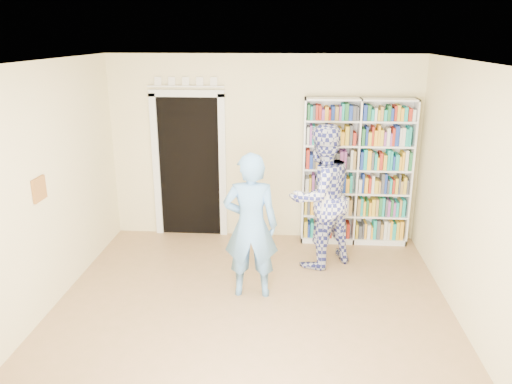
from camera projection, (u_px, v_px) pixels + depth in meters
The scene contains 11 objects.
floor at pixel (249, 324), 5.33m from camera, with size 5.00×5.00×0.00m, color olive.
ceiling at pixel (248, 64), 4.51m from camera, with size 5.00×5.00×0.00m, color white.
wall_back at pixel (263, 149), 7.29m from camera, with size 4.50×4.50×0.00m, color #F6E4AA.
wall_left at pixel (28, 200), 5.07m from camera, with size 5.00×5.00×0.00m, color #F6E4AA.
wall_right at pixel (483, 210), 4.76m from camera, with size 5.00×5.00×0.00m, color #F6E4AA.
bookshelf at pixel (356, 172), 7.14m from camera, with size 1.54×0.29×2.12m.
doorway at pixel (189, 159), 7.40m from camera, with size 1.10×0.08×2.43m.
wall_art at pixel (39, 189), 5.25m from camera, with size 0.03×0.25×0.25m, color brown.
man_blue at pixel (251, 226), 5.70m from camera, with size 0.63×0.41×1.73m, color #5B91CA.
man_plaid at pixel (320, 197), 6.45m from camera, with size 0.92×0.72×1.89m, color navy.
paper_sheet at pixel (329, 202), 6.23m from camera, with size 0.20×0.01×0.28m, color white.
Camera 1 is at (0.41, -4.63, 2.96)m, focal length 35.00 mm.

